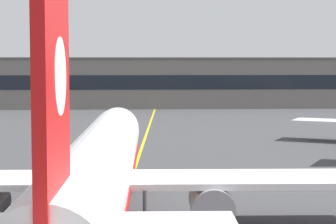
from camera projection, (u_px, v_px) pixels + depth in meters
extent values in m
cube|color=yellow|center=(131.00, 180.00, 50.84)|extent=(11.48, 179.67, 0.01)
cylinder|color=white|center=(98.00, 166.00, 35.48)|extent=(4.99, 36.11, 3.80)
cone|color=white|center=(117.00, 130.00, 54.72)|extent=(3.69, 2.72, 3.61)
cube|color=red|center=(98.00, 185.00, 35.56)|extent=(4.82, 33.23, 0.44)
cube|color=black|center=(116.00, 124.00, 52.77)|extent=(2.88, 1.19, 0.60)
cube|color=white|center=(99.00, 180.00, 36.15)|extent=(32.14, 5.86, 0.36)
cylinder|color=gray|center=(211.00, 205.00, 35.39)|extent=(2.42, 3.67, 2.30)
cylinder|color=black|center=(208.00, 198.00, 37.24)|extent=(1.96, 0.24, 1.95)
cube|color=red|center=(53.00, 101.00, 19.38)|extent=(0.56, 4.81, 7.20)
cylinder|color=white|center=(54.00, 76.00, 19.63)|extent=(0.52, 2.41, 2.40)
cylinder|color=#4C4C51|center=(114.00, 162.00, 50.09)|extent=(0.24, 0.24, 1.60)
cylinder|color=black|center=(114.00, 175.00, 50.17)|extent=(0.43, 0.91, 0.90)
cylinder|color=#4C4C51|center=(45.00, 206.00, 33.56)|extent=(0.24, 0.24, 1.60)
cylinder|color=#4C4C51|center=(145.00, 205.00, 33.68)|extent=(0.24, 0.24, 1.60)
cone|color=orange|center=(130.00, 173.00, 52.05)|extent=(0.36, 0.36, 0.55)
cylinder|color=white|center=(130.00, 173.00, 52.05)|extent=(0.23, 0.23, 0.07)
cube|color=orange|center=(130.00, 177.00, 52.07)|extent=(0.44, 0.44, 0.03)
cube|color=slate|center=(139.00, 83.00, 132.39)|extent=(140.85, 12.00, 9.75)
cube|color=black|center=(140.00, 82.00, 126.34)|extent=(135.22, 0.12, 2.80)
cube|color=#4E4A47|center=(139.00, 59.00, 132.00)|extent=(141.25, 12.40, 0.40)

